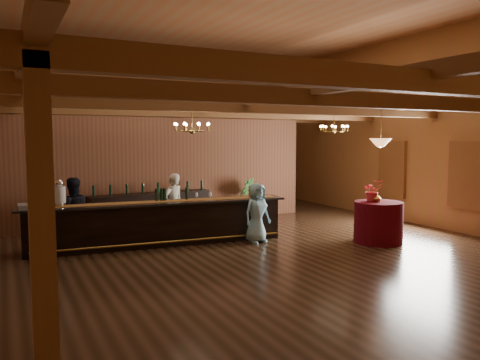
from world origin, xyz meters
name	(u,v)px	position (x,y,z in m)	size (l,w,h in m)	color
floor	(234,245)	(0.00, 0.00, 0.00)	(14.00, 14.00, 0.00)	#3F291B
ceiling	(234,4)	(0.00, 0.00, 5.50)	(14.00, 14.00, 0.00)	#906038
wall_back	(149,131)	(0.00, 7.00, 2.75)	(12.00, 0.10, 5.50)	#996239
wall_right	(421,130)	(6.00, 0.00, 2.75)	(0.10, 14.00, 5.50)	#996239
beam_grid	(224,107)	(0.00, 0.51, 3.24)	(11.90, 13.90, 0.39)	brown
support_posts	(244,179)	(0.00, -0.50, 1.60)	(9.20, 10.20, 3.20)	brown
partition_wall	(166,171)	(-0.50, 3.50, 1.55)	(9.00, 0.18, 3.10)	brown
window_right_front	(467,175)	(5.95, -1.60, 1.55)	(0.12, 1.05, 1.75)	white
window_right_back	(392,169)	(5.95, 1.00, 1.55)	(0.12, 1.05, 1.75)	white
backroom_boxes	(154,197)	(-0.29, 5.50, 0.53)	(4.10, 0.60, 1.10)	black
tasting_bar	(159,223)	(-1.55, 0.81, 0.52)	(6.20, 1.38, 1.04)	black
beverage_dispenser	(59,193)	(-3.70, 1.07, 1.31)	(0.26, 0.26, 0.60)	silver
glass_rack_tray	(31,206)	(-4.27, 1.03, 1.08)	(0.50, 0.50, 0.10)	gray
raffle_drum	(255,190)	(0.85, 0.52, 1.20)	(0.34, 0.24, 0.30)	#A8643B
bar_bottle_0	(157,195)	(-1.57, 0.93, 1.18)	(0.07, 0.07, 0.30)	black
bar_bottle_1	(162,195)	(-1.45, 0.92, 1.18)	(0.07, 0.07, 0.30)	black
bar_bottle_2	(165,195)	(-1.38, 0.91, 1.18)	(0.07, 0.07, 0.30)	black
bar_bottle_3	(187,194)	(-0.85, 0.86, 1.18)	(0.07, 0.07, 0.30)	black
backbar_shelf	(151,210)	(-1.11, 3.02, 0.49)	(3.48, 0.54, 0.98)	black
round_table	(378,222)	(3.22, -1.32, 0.49)	(1.14, 1.14, 0.99)	#500507
chandelier_left	(192,127)	(-1.07, -0.11, 2.75)	(0.80, 0.80, 0.60)	olive
chandelier_right	(334,128)	(3.73, 1.08, 2.79)	(0.80, 0.80, 0.57)	olive
pendant_lamp	(380,143)	(3.22, -1.32, 2.40)	(0.52, 0.52, 0.90)	olive
bartender	(173,205)	(-0.90, 1.68, 0.81)	(0.59, 0.39, 1.61)	beige
staff_second	(72,212)	(-3.39, 1.51, 0.81)	(0.78, 0.61, 1.61)	black
guest	(257,213)	(0.63, 0.02, 0.72)	(0.70, 0.46, 1.44)	#85BFD7
floor_plant	(244,198)	(1.88, 3.09, 0.65)	(0.71, 0.57, 1.29)	#346C2B
table_flowers	(373,190)	(3.15, -1.18, 1.25)	(0.47, 0.41, 0.52)	#D83642
table_vase	(377,196)	(3.15, -1.33, 1.14)	(0.15, 0.15, 0.30)	olive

